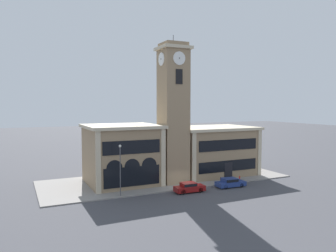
% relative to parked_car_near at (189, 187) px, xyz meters
% --- Properties ---
extents(ground_plane, '(300.00, 300.00, 0.00)m').
position_rel_parked_car_near_xyz_m(ground_plane, '(0.47, 1.38, -0.73)').
color(ground_plane, '#424247').
extents(sidewalk_kerb, '(39.50, 14.39, 0.15)m').
position_rel_parked_car_near_xyz_m(sidewalk_kerb, '(0.47, 8.57, -0.65)').
color(sidewalk_kerb, gray).
rests_on(sidewalk_kerb, ground_plane).
extents(clock_tower, '(4.59, 4.59, 22.74)m').
position_rel_parked_car_near_xyz_m(clock_tower, '(0.47, 6.00, 10.10)').
color(clock_tower, '#937A5B').
rests_on(clock_tower, ground_plane).
extents(town_hall_left_wing, '(10.98, 10.41, 9.10)m').
position_rel_parked_car_near_xyz_m(town_hall_left_wing, '(-6.91, 8.88, 3.85)').
color(town_hall_left_wing, '#937A5B').
rests_on(town_hall_left_wing, ground_plane).
extents(town_hall_right_wing, '(14.20, 10.41, 8.34)m').
position_rel_parked_car_near_xyz_m(town_hall_right_wing, '(9.47, 8.89, 3.47)').
color(town_hall_right_wing, '#937A5B').
rests_on(town_hall_right_wing, ground_plane).
extents(parked_car_near, '(4.33, 1.88, 1.38)m').
position_rel_parked_car_near_xyz_m(parked_car_near, '(0.00, 0.00, 0.00)').
color(parked_car_near, maroon).
rests_on(parked_car_near, ground_plane).
extents(parked_car_mid, '(4.47, 2.03, 1.34)m').
position_rel_parked_car_near_xyz_m(parked_car_mid, '(6.93, 0.00, -0.03)').
color(parked_car_mid, navy).
rests_on(parked_car_mid, ground_plane).
extents(street_lamp, '(0.36, 0.36, 6.78)m').
position_rel_parked_car_near_xyz_m(street_lamp, '(-9.28, 1.99, 3.77)').
color(street_lamp, '#4C4C51').
rests_on(street_lamp, sidewalk_kerb).
extents(bollard, '(0.18, 0.18, 1.06)m').
position_rel_parked_car_near_xyz_m(bollard, '(6.36, 1.62, -0.06)').
color(bollard, black).
rests_on(bollard, sidewalk_kerb).
extents(fire_hydrant, '(0.22, 0.22, 0.87)m').
position_rel_parked_car_near_xyz_m(fire_hydrant, '(10.06, 1.85, -0.16)').
color(fire_hydrant, red).
rests_on(fire_hydrant, sidewalk_kerb).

